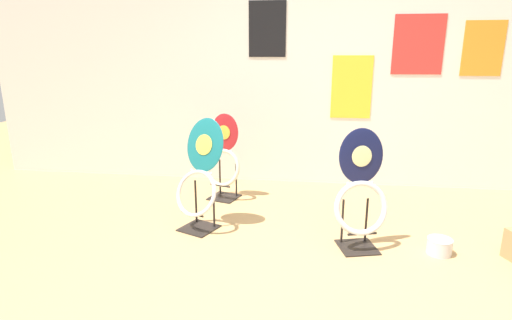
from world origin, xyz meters
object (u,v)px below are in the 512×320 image
Objects in this scene: toilet_seat_display_crimson_swirl at (223,160)px; toilet_seat_display_teal_sax at (200,176)px; toilet_seat_display_navy_moon at (361,196)px; paint_can at (439,245)px.

toilet_seat_display_teal_sax is at bearing -92.95° from toilet_seat_display_crimson_swirl.
toilet_seat_display_navy_moon is 0.70m from paint_can.
toilet_seat_display_teal_sax is at bearing 170.63° from toilet_seat_display_navy_moon.
toilet_seat_display_crimson_swirl is 0.75m from toilet_seat_display_teal_sax.
toilet_seat_display_navy_moon is (1.26, -0.96, 0.02)m from toilet_seat_display_crimson_swirl.
toilet_seat_display_crimson_swirl is 4.84× the size of paint_can.
toilet_seat_display_navy_moon is (1.30, -0.21, -0.04)m from toilet_seat_display_teal_sax.
toilet_seat_display_navy_moon is at bearing -9.37° from toilet_seat_display_teal_sax.
paint_can is at bearing -6.92° from toilet_seat_display_teal_sax.
toilet_seat_display_crimson_swirl is 1.58m from toilet_seat_display_navy_moon.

